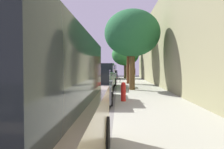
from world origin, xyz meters
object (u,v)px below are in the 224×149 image
object	(u,v)px
pedestrian_on_phone	(134,74)
street_tree_mid_block	(128,38)
parked_sedan_grey_second	(93,87)
street_tree_near_cyclist	(132,33)
street_tree_far_end	(125,55)
bicycle_at_curb	(112,80)
parked_suv_tan_nearest	(12,123)
parked_pickup_green_mid	(101,77)
fire_hydrant	(123,91)
cyclist_with_backpack	(114,74)
parked_suv_black_far	(109,72)

from	to	relation	value
pedestrian_on_phone	street_tree_mid_block	bearing A→B (deg)	116.56
parked_sedan_grey_second	street_tree_near_cyclist	world-z (taller)	street_tree_near_cyclist
street_tree_far_end	bicycle_at_curb	bearing A→B (deg)	-101.70
parked_suv_tan_nearest	parked_pickup_green_mid	size ratio (longest dim) A/B	0.87
parked_sedan_grey_second	parked_pickup_green_mid	bearing A→B (deg)	91.32
bicycle_at_curb	street_tree_far_end	world-z (taller)	street_tree_far_end
parked_suv_tan_nearest	fire_hydrant	world-z (taller)	parked_suv_tan_nearest
street_tree_mid_block	fire_hydrant	size ratio (longest dim) A/B	6.97
parked_suv_tan_nearest	street_tree_near_cyclist	bearing A→B (deg)	80.38
street_tree_mid_block	parked_suv_tan_nearest	bearing A→B (deg)	-96.62
fire_hydrant	bicycle_at_curb	bearing A→B (deg)	94.11
cyclist_with_backpack	parked_suv_tan_nearest	bearing A→B (deg)	-92.05
parked_suv_tan_nearest	parked_pickup_green_mid	xyz separation A→B (m)	(-0.17, 13.77, -0.13)
parked_suv_black_far	fire_hydrant	world-z (taller)	parked_suv_black_far
street_tree_near_cyclist	pedestrian_on_phone	distance (m)	5.45
pedestrian_on_phone	bicycle_at_curb	bearing A→B (deg)	124.09
cyclist_with_backpack	street_tree_mid_block	distance (m)	3.94
parked_sedan_grey_second	parked_suv_black_far	world-z (taller)	parked_suv_black_far
parked_suv_tan_nearest	pedestrian_on_phone	bearing A→B (deg)	81.58
parked_suv_black_far	parked_sedan_grey_second	bearing A→B (deg)	-89.71
parked_suv_black_far	street_tree_mid_block	bearing A→B (deg)	-75.74
bicycle_at_curb	fire_hydrant	xyz separation A→B (m)	(0.89, -12.46, 0.20)
parked_suv_black_far	street_tree_mid_block	world-z (taller)	street_tree_mid_block
cyclist_with_backpack	fire_hydrant	size ratio (longest dim) A/B	1.99
parked_suv_black_far	street_tree_mid_block	distance (m)	9.33
bicycle_at_curb	street_tree_mid_block	xyz separation A→B (m)	(1.57, -2.10, 3.96)
parked_suv_tan_nearest	cyclist_with_backpack	distance (m)	19.17
pedestrian_on_phone	parked_suv_black_far	bearing A→B (deg)	105.48
parked_sedan_grey_second	parked_suv_black_far	size ratio (longest dim) A/B	0.92
street_tree_mid_block	pedestrian_on_phone	xyz separation A→B (m)	(0.43, -0.86, -3.27)
bicycle_at_curb	fire_hydrant	distance (m)	12.49
parked_sedan_grey_second	fire_hydrant	bearing A→B (deg)	-12.65
pedestrian_on_phone	parked_sedan_grey_second	bearing A→B (deg)	-105.15
parked_pickup_green_mid	street_tree_far_end	distance (m)	13.83
parked_suv_tan_nearest	pedestrian_on_phone	size ratio (longest dim) A/B	2.89
parked_pickup_green_mid	cyclist_with_backpack	distance (m)	5.46
parked_pickup_green_mid	street_tree_mid_block	bearing A→B (deg)	59.54
parked_pickup_green_mid	fire_hydrant	bearing A→B (deg)	-77.03
cyclist_with_backpack	parked_suv_black_far	bearing A→B (deg)	96.72
bicycle_at_curb	cyclist_with_backpack	distance (m)	0.82
parked_suv_black_far	fire_hydrant	size ratio (longest dim) A/B	5.73
bicycle_at_curb	fire_hydrant	bearing A→B (deg)	-85.89
parked_suv_tan_nearest	cyclist_with_backpack	bearing A→B (deg)	87.95
parked_pickup_green_mid	fire_hydrant	distance (m)	6.80
parked_sedan_grey_second	cyclist_with_backpack	world-z (taller)	cyclist_with_backpack
street_tree_near_cyclist	fire_hydrant	size ratio (longest dim) A/B	6.30
parked_sedan_grey_second	parked_suv_tan_nearest	bearing A→B (deg)	-89.82
parked_suv_tan_nearest	fire_hydrant	distance (m)	7.29
street_tree_mid_block	pedestrian_on_phone	bearing A→B (deg)	-63.44
parked_suv_black_far	street_tree_near_cyclist	distance (m)	14.42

